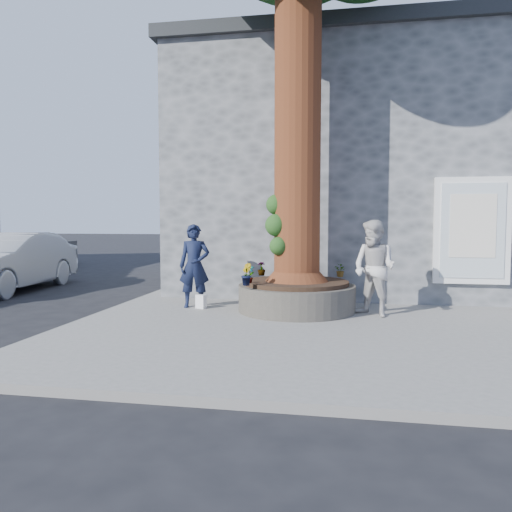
% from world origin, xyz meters
% --- Properties ---
extents(ground, '(120.00, 120.00, 0.00)m').
position_xyz_m(ground, '(0.00, 0.00, 0.00)').
color(ground, black).
rests_on(ground, ground).
extents(pavement, '(9.00, 8.00, 0.12)m').
position_xyz_m(pavement, '(1.50, 1.00, 0.06)').
color(pavement, slate).
rests_on(pavement, ground).
extents(yellow_line, '(0.10, 30.00, 0.01)m').
position_xyz_m(yellow_line, '(-3.05, 1.00, 0.00)').
color(yellow_line, yellow).
rests_on(yellow_line, ground).
extents(stone_shop, '(10.30, 8.30, 6.30)m').
position_xyz_m(stone_shop, '(2.50, 7.20, 3.16)').
color(stone_shop, '#505255').
rests_on(stone_shop, ground).
extents(planter, '(2.30, 2.30, 0.60)m').
position_xyz_m(planter, '(0.80, 2.00, 0.41)').
color(planter, black).
rests_on(planter, pavement).
extents(man, '(0.69, 0.52, 1.72)m').
position_xyz_m(man, '(-1.32, 2.05, 0.98)').
color(man, black).
rests_on(man, pavement).
extents(woman, '(1.11, 1.08, 1.80)m').
position_xyz_m(woman, '(2.28, 1.75, 1.02)').
color(woman, beige).
rests_on(woman, pavement).
extents(shopping_bag, '(0.23, 0.18, 0.28)m').
position_xyz_m(shopping_bag, '(-1.15, 1.94, 0.26)').
color(shopping_bag, white).
rests_on(shopping_bag, pavement).
extents(car_silver, '(2.08, 4.93, 1.58)m').
position_xyz_m(car_silver, '(-7.21, 4.20, 0.79)').
color(car_silver, '#989B9F').
rests_on(car_silver, ground).
extents(plant_a, '(0.23, 0.21, 0.36)m').
position_xyz_m(plant_a, '(-0.05, 1.49, 0.90)').
color(plant_a, gray).
rests_on(plant_a, planter).
extents(plant_b, '(0.28, 0.29, 0.41)m').
position_xyz_m(plant_b, '(-0.05, 1.15, 0.92)').
color(plant_b, gray).
rests_on(plant_b, planter).
extents(plant_c, '(0.21, 0.21, 0.30)m').
position_xyz_m(plant_c, '(-0.05, 2.85, 0.87)').
color(plant_c, gray).
rests_on(plant_c, planter).
extents(plant_d, '(0.34, 0.34, 0.28)m').
position_xyz_m(plant_d, '(1.65, 2.85, 0.86)').
color(plant_d, gray).
rests_on(plant_d, planter).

